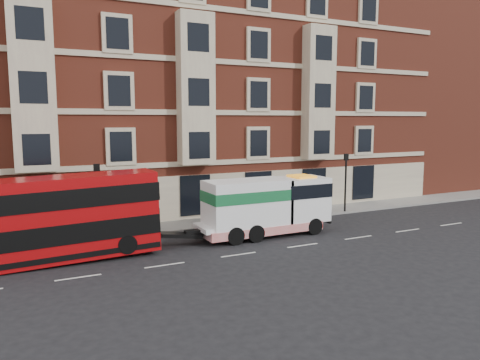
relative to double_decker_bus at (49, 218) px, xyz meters
name	(u,v)px	position (x,y,z in m)	size (l,w,h in m)	color
ground	(239,255)	(8.89, -2.88, -2.24)	(120.00, 120.00, 0.00)	black
sidewalk	(189,225)	(8.89, 4.62, -2.17)	(90.00, 3.00, 0.15)	slate
victorian_terrace	(160,80)	(9.39, 12.12, 7.83)	(45.00, 12.00, 20.40)	brown
filler_east	(449,97)	(40.89, 11.12, 7.19)	(18.00, 10.00, 19.00)	brown
lamp_post_west	(98,195)	(2.89, 3.32, 0.44)	(0.35, 0.15, 4.35)	black
lamp_post_east	(346,178)	(20.89, 3.32, 0.44)	(0.35, 0.15, 4.35)	black
double_decker_bus	(49,218)	(0.00, 0.00, 0.00)	(10.45, 2.40, 4.23)	#A1080B
tow_truck	(264,206)	(12.05, 0.00, -0.39)	(8.36, 2.47, 3.48)	white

